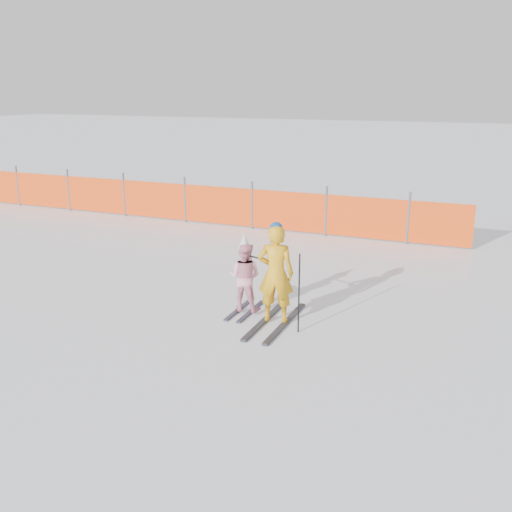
# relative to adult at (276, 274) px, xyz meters

# --- Properties ---
(ground) EXTENTS (120.00, 120.00, 0.00)m
(ground) POSITION_rel_adult_xyz_m (-0.40, -0.32, -0.80)
(ground) COLOR white
(ground) RESTS_ON ground
(adult) EXTENTS (0.63, 1.73, 1.63)m
(adult) POSITION_rel_adult_xyz_m (0.00, 0.00, 0.00)
(adult) COLOR black
(adult) RESTS_ON ground
(child) EXTENTS (0.57, 1.03, 1.33)m
(child) POSITION_rel_adult_xyz_m (-0.63, 0.25, -0.19)
(child) COLOR black
(child) RESTS_ON ground
(ski_poles) EXTENTS (0.98, 0.42, 1.23)m
(ski_poles) POSITION_rel_adult_xyz_m (0.25, -0.12, -0.09)
(ski_poles) COLOR black
(ski_poles) RESTS_ON ground
(safety_fence) EXTENTS (15.49, 0.06, 1.25)m
(safety_fence) POSITION_rel_adult_xyz_m (-5.16, 5.65, -0.25)
(safety_fence) COLOR #595960
(safety_fence) RESTS_ON ground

